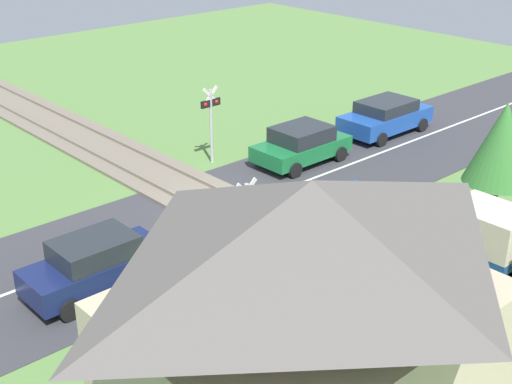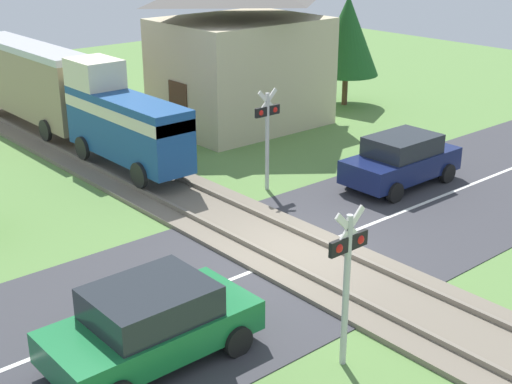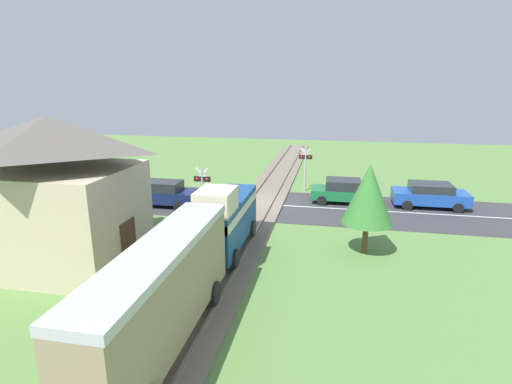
% 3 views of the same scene
% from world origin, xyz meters
% --- Properties ---
extents(ground_plane, '(60.00, 60.00, 0.00)m').
position_xyz_m(ground_plane, '(0.00, 0.00, 0.00)').
color(ground_plane, '#5B8442').
extents(road_surface, '(48.00, 6.40, 0.02)m').
position_xyz_m(road_surface, '(0.00, 0.00, 0.01)').
color(road_surface, '#38383D').
rests_on(road_surface, ground_plane).
extents(track_bed, '(2.80, 48.00, 0.24)m').
position_xyz_m(track_bed, '(0.00, 0.00, 0.07)').
color(track_bed, '#756B5B').
rests_on(track_bed, ground_plane).
extents(car_near_crossing, '(3.87, 2.03, 1.48)m').
position_xyz_m(car_near_crossing, '(-5.00, -1.44, 0.78)').
color(car_near_crossing, '#197038').
rests_on(car_near_crossing, ground_plane).
extents(car_far_side, '(3.88, 1.81, 1.56)m').
position_xyz_m(car_far_side, '(5.75, 1.44, 0.81)').
color(car_far_side, '#141E4C').
rests_on(car_far_side, ground_plane).
extents(car_behind_queue, '(4.33, 2.08, 1.49)m').
position_xyz_m(car_behind_queue, '(-10.16, -1.44, 0.79)').
color(car_behind_queue, '#1E4CA8').
rests_on(car_behind_queue, ground_plane).
extents(crossing_signal_west_approach, '(0.90, 0.18, 3.05)m').
position_xyz_m(crossing_signal_west_approach, '(-2.44, -3.81, 1.96)').
color(crossing_signal_west_approach, '#B7B7B7').
rests_on(crossing_signal_west_approach, ground_plane).
extents(crossing_signal_east_approach, '(0.90, 0.18, 3.05)m').
position_xyz_m(crossing_signal_east_approach, '(2.44, 3.81, 1.96)').
color(crossing_signal_east_approach, '#B7B7B7').
rests_on(crossing_signal_east_approach, ground_plane).
extents(station_building, '(6.35, 4.99, 6.12)m').
position_xyz_m(station_building, '(6.45, 9.88, 2.99)').
color(station_building, '#C6B793').
rests_on(station_building, ground_plane).
extents(pedestrian_by_station, '(0.43, 0.43, 1.75)m').
position_xyz_m(pedestrian_by_station, '(2.28, 10.78, 0.80)').
color(pedestrian_by_station, '#2D4C8E').
rests_on(pedestrian_by_station, ground_plane).
extents(tree_roadside_hedge, '(2.18, 2.18, 4.05)m').
position_xyz_m(tree_roadside_hedge, '(-5.85, 6.35, 2.72)').
color(tree_roadside_hedge, brown).
rests_on(tree_roadside_hedge, ground_plane).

